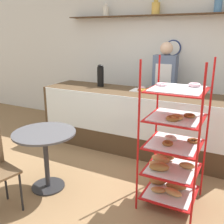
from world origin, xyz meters
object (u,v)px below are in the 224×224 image
at_px(pastry_rack, 172,148).
at_px(coffee_carafe, 100,76).
at_px(cafe_table, 45,146).
at_px(donut_tray_counter, 145,90).
at_px(person_worker, 164,87).

height_order(pastry_rack, coffee_carafe, pastry_rack).
distance_m(cafe_table, donut_tray_counter, 1.86).
height_order(pastry_rack, donut_tray_counter, pastry_rack).
distance_m(pastry_rack, donut_tray_counter, 1.55).
xyz_separation_m(cafe_table, coffee_carafe, (-0.20, 1.72, 0.60)).
bearing_deg(donut_tray_counter, cafe_table, -110.59).
bearing_deg(person_worker, pastry_rack, -70.65).
bearing_deg(donut_tray_counter, person_worker, 75.58).
relative_size(pastry_rack, donut_tray_counter, 3.17).
relative_size(cafe_table, coffee_carafe, 1.98).
bearing_deg(person_worker, coffee_carafe, -150.78).
bearing_deg(cafe_table, donut_tray_counter, 69.41).
distance_m(person_worker, coffee_carafe, 1.15).
bearing_deg(pastry_rack, donut_tray_counter, 122.07).
distance_m(coffee_carafe, donut_tray_counter, 0.85).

